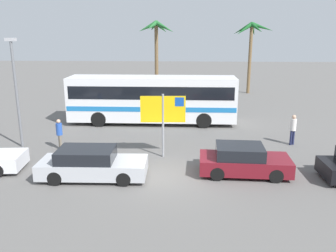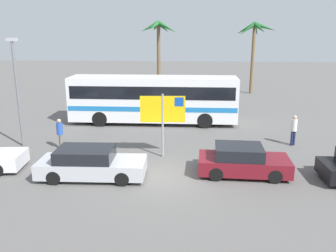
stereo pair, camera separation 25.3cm
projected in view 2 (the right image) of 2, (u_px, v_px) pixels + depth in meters
name	position (u px, v px, depth m)	size (l,w,h in m)	color
ground	(165.00, 176.00, 15.42)	(120.00, 120.00, 0.00)	#605E5B
bus_front_coach	(153.00, 97.00, 23.82)	(11.18, 2.43, 3.17)	white
ferry_sign	(164.00, 112.00, 17.17)	(2.20, 0.18, 3.20)	gray
car_maroon	(242.00, 161.00, 15.41)	(3.99, 1.94, 1.32)	maroon
car_silver	(90.00, 163.00, 15.11)	(4.59, 1.88, 1.32)	#B7BABF
pedestrian_near_sign	(60.00, 131.00, 18.73)	(0.32, 0.32, 1.65)	#706656
pedestrian_crossing_lot	(294.00, 128.00, 19.29)	(0.32, 0.32, 1.71)	#1E2347
lamp_post_left_side	(17.00, 88.00, 18.60)	(0.56, 0.20, 5.79)	slate
palm_tree_seaside	(159.00, 36.00, 30.88)	(3.26, 3.26, 7.02)	brown
palm_tree_inland	(254.00, 37.00, 34.39)	(3.92, 4.01, 6.99)	brown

